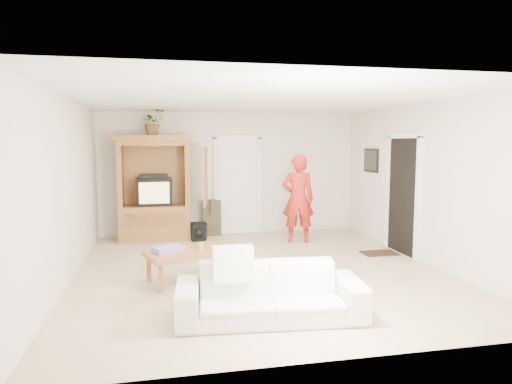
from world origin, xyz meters
TOP-DOWN VIEW (x-y plane):
  - floor at (0.00, 0.00)m, footprint 6.00×6.00m
  - ceiling at (0.00, 0.00)m, footprint 6.00×6.00m
  - wall_back at (0.00, 3.00)m, footprint 5.50×0.00m
  - wall_front at (0.00, -3.00)m, footprint 5.50×0.00m
  - wall_left at (-2.75, 0.00)m, footprint 0.00×6.00m
  - wall_right at (2.75, 0.00)m, footprint 0.00×6.00m
  - armoire at (-1.58, 2.66)m, footprint 1.82×1.14m
  - door_back at (0.15, 2.97)m, footprint 0.85×0.05m
  - doorway_right at (2.73, 0.60)m, footprint 0.05×0.90m
  - framed_picture at (2.73, 1.90)m, footprint 0.03×0.60m
  - doormat at (2.30, 0.60)m, footprint 0.60×0.40m
  - plant at (-1.60, 2.63)m, footprint 0.61×0.59m
  - man at (1.16, 1.82)m, footprint 0.70×0.53m
  - sofa at (-0.30, -1.92)m, footprint 2.13×0.99m
  - coffee_table at (-1.09, -0.35)m, footprint 1.33×0.99m
  - towel at (-1.39, -0.35)m, footprint 0.46×0.41m
  - candle at (-0.93, -0.30)m, footprint 0.08×0.08m
  - backpack_black at (-0.75, 2.30)m, footprint 0.32×0.22m
  - backpack_olive at (-0.43, 2.85)m, footprint 0.40×0.30m

SIDE VIEW (x-z plane):
  - floor at x=0.00m, z-range 0.00..0.00m
  - doormat at x=2.30m, z-range 0.00..0.02m
  - backpack_black at x=-0.75m, z-range 0.00..0.36m
  - sofa at x=-0.30m, z-range 0.00..0.60m
  - backpack_olive at x=-0.43m, z-range 0.00..0.74m
  - coffee_table at x=-1.09m, z-range 0.16..0.60m
  - towel at x=-1.39m, z-range 0.44..0.52m
  - candle at x=-0.93m, z-range 0.44..0.54m
  - man at x=1.16m, z-range 0.00..1.72m
  - armoire at x=-1.58m, z-range -0.14..1.96m
  - door_back at x=0.15m, z-range 0.00..2.04m
  - doorway_right at x=2.73m, z-range 0.00..2.04m
  - wall_back at x=0.00m, z-range -1.45..4.05m
  - wall_front at x=0.00m, z-range -1.45..4.05m
  - wall_left at x=-2.75m, z-range -1.70..4.30m
  - wall_right at x=2.75m, z-range -1.70..4.30m
  - framed_picture at x=2.73m, z-range 1.36..1.84m
  - plant at x=-1.60m, z-range 2.10..2.61m
  - ceiling at x=0.00m, z-range 2.60..2.60m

